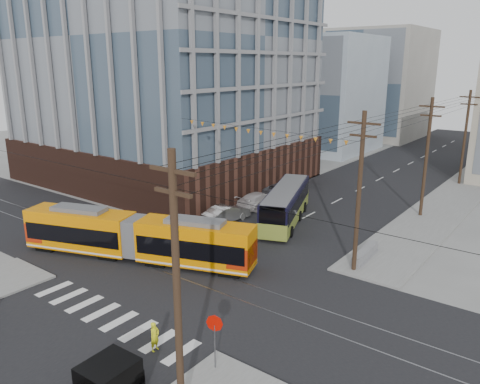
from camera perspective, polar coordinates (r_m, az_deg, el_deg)
The scene contains 13 objects.
ground at distance 30.01m, azimuth -10.93°, elevation -12.40°, with size 160.00×160.00×0.00m, color slate.
office_building at distance 58.38m, azimuth -9.45°, elevation 15.64°, with size 30.00×25.00×28.60m, color #381E16.
bg_bldg_nw_near at distance 78.87m, azimuth 9.13°, elevation 11.69°, with size 18.00×16.00×18.00m, color #8C99A5.
bg_bldg_nw_far at distance 95.78m, azimuth 16.59°, elevation 12.48°, with size 16.00×18.00×20.00m, color gray.
utility_pole_near at distance 18.32m, azimuth -7.69°, elevation -11.90°, with size 0.30×0.30×11.00m, color black.
streetcar at distance 34.92m, azimuth -12.56°, elevation -5.36°, with size 17.65×2.48×3.40m, color orange, non-canonical shape.
city_bus at distance 42.26m, azimuth 5.59°, elevation -1.51°, with size 2.47×11.41×3.23m, color black, non-canonical shape.
parked_car_silver at distance 42.28m, azimuth -1.66°, elevation -2.63°, with size 1.64×4.71×1.55m, color #BDBDBD.
parked_car_white at distance 46.50m, azimuth 2.34°, elevation -0.96°, with size 2.14×5.27×1.53m, color silver.
parked_car_grey at distance 51.05m, azimuth 4.99°, elevation 0.34°, with size 2.10×4.56×1.27m, color #55565C.
pedestrian at distance 24.64m, azimuth -10.36°, elevation -16.96°, with size 0.57×0.37×1.55m, color yellow.
stop_sign at distance 22.69m, azimuth -3.08°, elevation -18.11°, with size 0.82×0.82×2.68m, color #BF0A00, non-canonical shape.
jersey_barrier at distance 35.63m, azimuth 14.98°, elevation -7.33°, with size 0.92×4.09×0.82m, color gray.
Camera 1 is at (20.14, -17.41, 13.87)m, focal length 35.00 mm.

